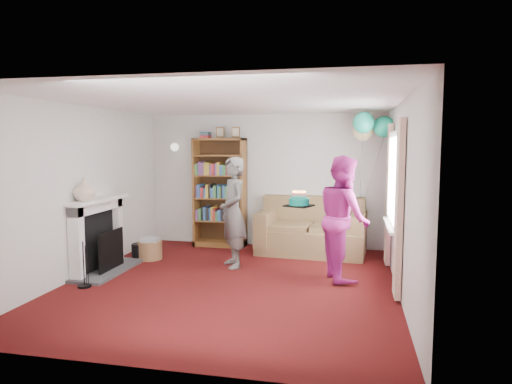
% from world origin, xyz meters
% --- Properties ---
extents(ground, '(5.00, 5.00, 0.00)m').
position_xyz_m(ground, '(0.00, 0.00, 0.00)').
color(ground, '#35080A').
rests_on(ground, ground).
extents(wall_back, '(4.50, 0.02, 2.50)m').
position_xyz_m(wall_back, '(0.00, 2.51, 1.25)').
color(wall_back, silver).
rests_on(wall_back, ground).
extents(wall_left, '(0.02, 5.00, 2.50)m').
position_xyz_m(wall_left, '(-2.26, 0.00, 1.25)').
color(wall_left, silver).
rests_on(wall_left, ground).
extents(wall_right, '(0.02, 5.00, 2.50)m').
position_xyz_m(wall_right, '(2.26, 0.00, 1.25)').
color(wall_right, silver).
rests_on(wall_right, ground).
extents(ceiling, '(4.50, 5.00, 0.01)m').
position_xyz_m(ceiling, '(0.00, 0.00, 2.50)').
color(ceiling, white).
rests_on(ceiling, wall_back).
extents(fireplace, '(0.55, 1.80, 1.12)m').
position_xyz_m(fireplace, '(-2.09, 0.19, 0.51)').
color(fireplace, '#3F3F42').
rests_on(fireplace, ground).
extents(window_bay, '(0.14, 2.02, 2.20)m').
position_xyz_m(window_bay, '(2.21, 0.60, 1.20)').
color(window_bay, white).
rests_on(window_bay, ground).
extents(wall_sconce, '(0.16, 0.23, 0.16)m').
position_xyz_m(wall_sconce, '(-1.75, 2.36, 1.88)').
color(wall_sconce, gold).
rests_on(wall_sconce, ground).
extents(bookcase, '(0.97, 0.42, 2.26)m').
position_xyz_m(bookcase, '(-0.82, 2.30, 1.00)').
color(bookcase, '#472B14').
rests_on(bookcase, ground).
extents(sofa, '(1.86, 0.99, 0.99)m').
position_xyz_m(sofa, '(0.94, 2.08, 0.36)').
color(sofa, brown).
rests_on(sofa, ground).
extents(wicker_basket, '(0.40, 0.40, 0.36)m').
position_xyz_m(wicker_basket, '(-1.69, 1.03, 0.16)').
color(wicker_basket, '#956E45').
rests_on(wicker_basket, ground).
extents(person_striped, '(0.69, 0.76, 1.74)m').
position_xyz_m(person_striped, '(-0.19, 0.87, 0.87)').
color(person_striped, black).
rests_on(person_striped, ground).
extents(person_magenta, '(0.91, 1.03, 1.78)m').
position_xyz_m(person_magenta, '(1.52, 0.57, 0.89)').
color(person_magenta, '#B42485').
rests_on(person_magenta, ground).
extents(birthday_cake, '(0.36, 0.36, 0.22)m').
position_xyz_m(birthday_cake, '(0.87, 0.64, 1.09)').
color(birthday_cake, black).
rests_on(birthday_cake, ground).
extents(balloons, '(0.68, 0.73, 1.76)m').
position_xyz_m(balloons, '(1.90, 1.78, 2.22)').
color(balloons, '#3F3F3F').
rests_on(balloons, ground).
extents(mantel_vase, '(0.37, 0.37, 0.34)m').
position_xyz_m(mantel_vase, '(-2.12, -0.15, 1.29)').
color(mantel_vase, beige).
rests_on(mantel_vase, fireplace).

